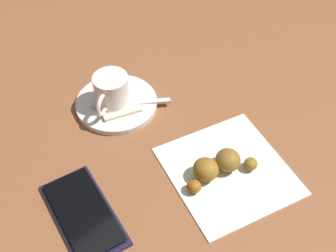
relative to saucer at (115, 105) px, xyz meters
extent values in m
plane|color=brown|center=(-0.10, 0.00, -0.01)|extent=(1.80, 1.80, 0.00)
cylinder|color=white|center=(0.00, 0.00, 0.00)|extent=(0.14, 0.14, 0.01)
cylinder|color=white|center=(0.00, 0.00, 0.03)|extent=(0.06, 0.06, 0.06)
cylinder|color=#34190A|center=(0.00, 0.00, 0.03)|extent=(0.05, 0.05, 0.00)
torus|color=white|center=(-0.02, 0.03, 0.03)|extent=(0.02, 0.04, 0.04)
cube|color=silver|center=(-0.03, -0.03, 0.01)|extent=(0.07, 0.09, 0.00)
ellipsoid|color=silver|center=(0.01, 0.02, 0.01)|extent=(0.03, 0.03, 0.01)
cube|color=beige|center=(-0.03, 0.01, 0.01)|extent=(0.04, 0.07, 0.01)
cube|color=white|center=(-0.22, -0.04, 0.00)|extent=(0.22, 0.22, 0.00)
ellipsoid|color=olive|center=(-0.24, -0.06, 0.01)|extent=(0.03, 0.03, 0.02)
ellipsoid|color=brown|center=(-0.22, -0.04, 0.01)|extent=(0.05, 0.05, 0.03)
ellipsoid|color=#8F621D|center=(-0.21, -0.01, 0.01)|extent=(0.04, 0.04, 0.03)
ellipsoid|color=#915217|center=(-0.21, 0.03, 0.01)|extent=(0.03, 0.03, 0.02)
cube|color=#1B1930|center=(-0.14, 0.17, 0.00)|extent=(0.16, 0.11, 0.01)
cube|color=black|center=(-0.14, 0.17, 0.00)|extent=(0.15, 0.09, 0.00)
camera|label=1|loc=(-0.45, 0.30, 0.54)|focal=47.66mm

